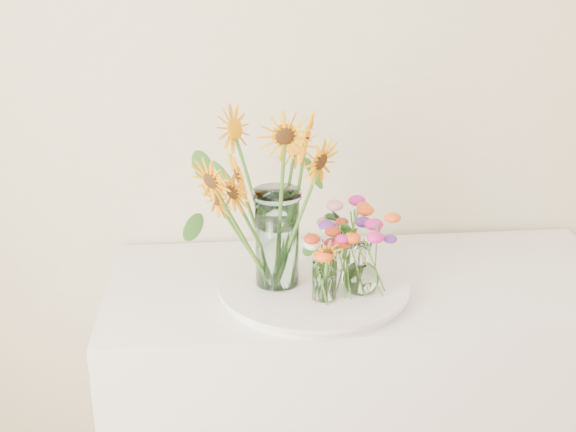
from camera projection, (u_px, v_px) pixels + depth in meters
The scene contains 10 objects.
counter at pixel (363, 418), 2.11m from camera, with size 1.40×0.60×0.90m, color white.
tray at pixel (314, 289), 1.86m from camera, with size 0.47×0.47×0.03m, color white.
mason_jar at pixel (277, 238), 1.81m from camera, with size 0.11×0.11×0.26m, color silver.
sunflower_bouquet at pixel (277, 194), 1.77m from camera, with size 0.63×0.63×0.49m, color #FF9B05, non-canonical shape.
small_vase_a at pixel (324, 281), 1.76m from camera, with size 0.06×0.06×0.10m, color white.
wildflower_posy_a at pixel (325, 264), 1.75m from camera, with size 0.18×0.18×0.19m, color #FF5416, non-canonical shape.
small_vase_b at pixel (361, 268), 1.79m from camera, with size 0.09×0.09×0.14m, color white, non-canonical shape.
wildflower_posy_b at pixel (362, 252), 1.78m from camera, with size 0.23×0.23×0.23m, color #FF5416, non-canonical shape.
small_vase_c at pixel (345, 250), 1.93m from camera, with size 0.06×0.06×0.11m, color white.
wildflower_posy_c at pixel (345, 235), 1.92m from camera, with size 0.18×0.18×0.20m, color #FF5416, non-canonical shape.
Camera 1 is at (-0.66, 0.20, 1.75)m, focal length 45.00 mm.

